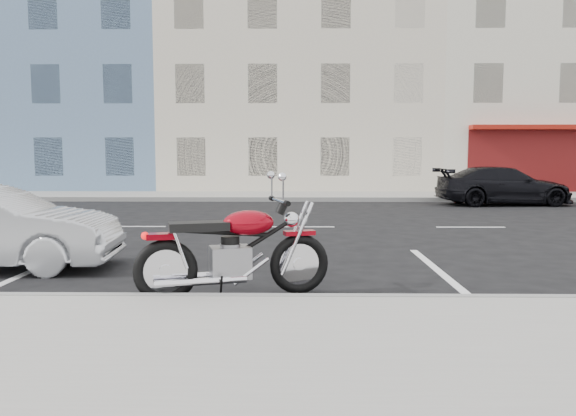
% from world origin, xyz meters
% --- Properties ---
extents(ground, '(120.00, 120.00, 0.00)m').
position_xyz_m(ground, '(0.00, 0.00, 0.00)').
color(ground, black).
rests_on(ground, ground).
extents(sidewalk_far, '(80.00, 3.40, 0.15)m').
position_xyz_m(sidewalk_far, '(-5.00, 8.70, 0.07)').
color(sidewalk_far, gray).
rests_on(sidewalk_far, ground).
extents(curb_near, '(80.00, 0.12, 0.16)m').
position_xyz_m(curb_near, '(-5.00, -7.00, 0.08)').
color(curb_near, gray).
rests_on(curb_near, ground).
extents(curb_far, '(80.00, 0.12, 0.16)m').
position_xyz_m(curb_far, '(-5.00, 7.00, 0.08)').
color(curb_far, gray).
rests_on(curb_far, ground).
extents(bldg_blue, '(12.00, 12.00, 13.00)m').
position_xyz_m(bldg_blue, '(-14.00, 16.30, 6.50)').
color(bldg_blue, slate).
rests_on(bldg_blue, ground).
extents(bldg_cream, '(12.00, 12.00, 11.50)m').
position_xyz_m(bldg_cream, '(-2.00, 16.30, 5.75)').
color(bldg_cream, beige).
rests_on(bldg_cream, ground).
extents(bldg_corner, '(14.00, 12.00, 12.50)m').
position_xyz_m(bldg_corner, '(11.00, 16.30, 6.25)').
color(bldg_corner, beige).
rests_on(bldg_corner, ground).
extents(motorcycle, '(2.29, 0.99, 1.18)m').
position_xyz_m(motorcycle, '(-2.03, -6.33, 0.54)').
color(motorcycle, black).
rests_on(motorcycle, ground).
extents(car_far, '(4.55, 2.09, 1.29)m').
position_xyz_m(car_far, '(4.88, 5.84, 0.65)').
color(car_far, black).
rests_on(car_far, ground).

